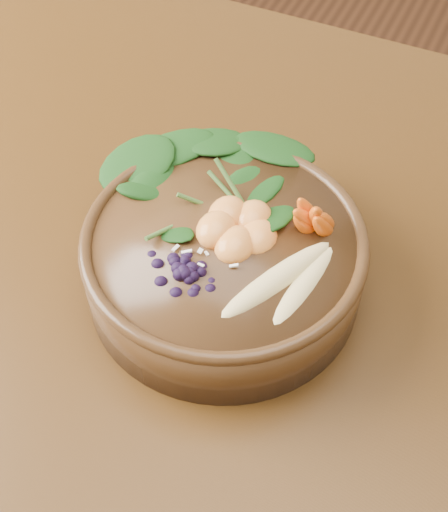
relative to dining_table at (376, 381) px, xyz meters
The scene contains 8 objects.
dining_table is the anchor object (origin of this frame).
stoneware_bowl 0.21m from the dining_table, behind, with size 0.26×0.26×0.07m, color #422A16.
kale_heap 0.26m from the dining_table, 166.31° to the left, with size 0.17×0.15×0.04m, color #174113, non-canonical shape.
carrot_cluster 0.22m from the dining_table, 161.37° to the left, with size 0.05×0.05×0.07m, color orange, non-canonical shape.
banana_halves 0.20m from the dining_table, 156.82° to the right, with size 0.08×0.14×0.03m.
mandarin_cluster 0.24m from the dining_table, behind, with size 0.08×0.08×0.03m, color orange, non-canonical shape.
blueberry_pile 0.26m from the dining_table, 158.34° to the right, with size 0.12×0.09×0.04m, color black, non-canonical shape.
coconut_flakes 0.24m from the dining_table, 167.74° to the right, with size 0.08×0.06×0.01m, color white, non-canonical shape.
Camera 1 is at (0.01, -0.40, 1.30)m, focal length 50.00 mm.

